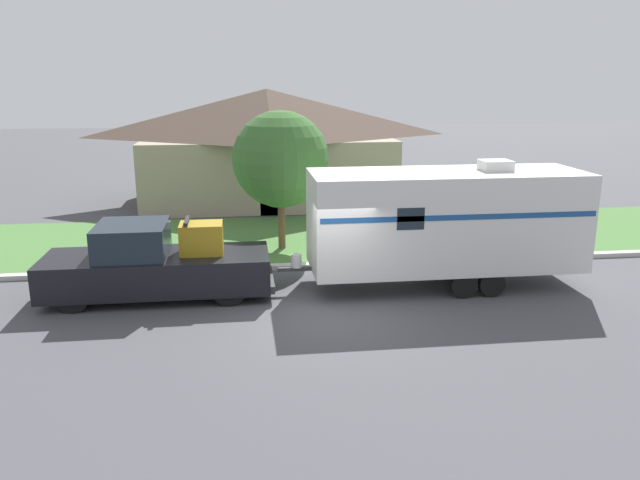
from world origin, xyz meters
name	(u,v)px	position (x,y,z in m)	size (l,w,h in m)	color
ground_plane	(328,313)	(0.00, 0.00, 0.00)	(120.00, 120.00, 0.00)	#47474C
curb_strip	(311,266)	(0.00, 3.75, 0.07)	(80.00, 0.30, 0.14)	beige
lawn_strip	(299,238)	(0.00, 7.40, 0.01)	(80.00, 7.00, 0.03)	#477538
house_across_street	(267,144)	(-0.74, 14.69, 2.65)	(11.83, 7.32, 5.11)	gray
pickup_truck	(156,265)	(-4.30, 1.74, 0.88)	(5.91, 2.10, 2.07)	black
travel_trailer	(446,220)	(3.48, 1.74, 1.86)	(8.27, 2.49, 3.46)	black
mailbox	(191,231)	(-3.59, 4.63, 1.06)	(0.48, 0.20, 1.38)	brown
tree_in_yard	(281,159)	(-0.71, 6.04, 3.02)	(3.15, 3.15, 4.60)	brown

